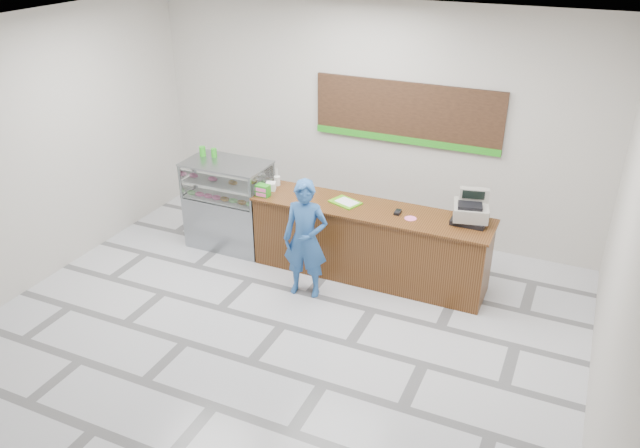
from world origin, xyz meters
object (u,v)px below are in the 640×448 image
at_px(sales_counter, 369,243).
at_px(customer, 306,239).
at_px(serving_tray, 345,202).
at_px(display_case, 229,204).
at_px(cash_register, 471,210).

bearing_deg(sales_counter, customer, -128.98).
distance_m(serving_tray, customer, 0.84).
height_order(display_case, customer, customer).
xyz_separation_m(serving_tray, customer, (-0.23, -0.77, -0.24)).
xyz_separation_m(display_case, cash_register, (3.50, 0.17, 0.51)).
distance_m(sales_counter, display_case, 2.23).
bearing_deg(cash_register, serving_tray, 171.91).
xyz_separation_m(sales_counter, customer, (-0.60, -0.75, 0.29)).
relative_size(serving_tray, customer, 0.29).
height_order(sales_counter, display_case, display_case).
relative_size(sales_counter, display_case, 2.45).
xyz_separation_m(cash_register, customer, (-1.88, -0.92, -0.38)).
relative_size(display_case, customer, 0.83).
bearing_deg(customer, sales_counter, 41.92).
distance_m(display_case, serving_tray, 1.88).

